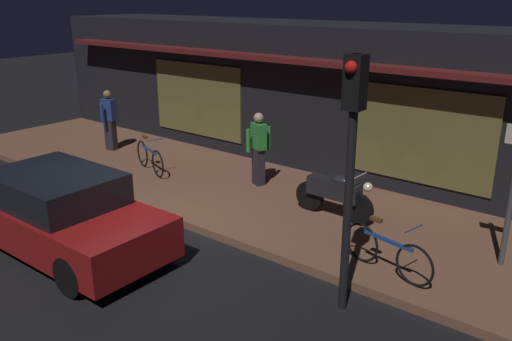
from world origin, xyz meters
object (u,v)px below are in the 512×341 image
Objects in this scene: bicycle_parked at (150,157)px; person_photographer at (109,119)px; motorcycle at (335,193)px; parked_car_near at (61,213)px; traffic_light_pole at (352,142)px; person_bystander at (259,147)px; bicycle_extra at (387,252)px.

bicycle_parked is 2.47m from person_photographer.
bicycle_parked is at bearing -175.60° from motorcycle.
person_photographer is 5.91m from parked_car_near.
bicycle_parked is at bearing 162.35° from traffic_light_pole.
motorcycle is 1.02× the size of person_photographer.
person_photographer is at bearing 135.20° from parked_car_near.
traffic_light_pole is 5.26m from parked_car_near.
motorcycle is 4.99m from bicycle_parked.
person_bystander reaches higher than bicycle_parked.
bicycle_extra is at bearing 82.40° from traffic_light_pole.
bicycle_extra is at bearing -10.12° from person_photographer.
person_photographer is (-9.06, 1.62, 0.52)m from bicycle_extra.
person_bystander is (2.66, 0.93, 0.52)m from bicycle_parked.
person_bystander is 5.16m from traffic_light_pole.
traffic_light_pole is at bearing -16.84° from person_photographer.
parked_car_near reaches higher than bicycle_extra.
parked_car_near is at bearing -152.50° from bicycle_extra.
parked_car_near is (-4.73, -1.46, -1.77)m from traffic_light_pole.
traffic_light_pole reaches higher than bicycle_extra.
traffic_light_pole reaches higher than person_photographer.
parked_car_near is (1.85, -3.55, 0.20)m from bicycle_parked.
bicycle_extra is at bearing -25.46° from person_bystander.
person_photographer is 1.00× the size of person_bystander.
motorcycle is 3.47m from traffic_light_pole.
motorcycle is 1.02× the size of person_bystander.
parked_car_near is (4.18, -4.16, -0.32)m from person_photographer.
person_bystander reaches higher than parked_car_near.
bicycle_extra is (6.72, -1.01, 0.00)m from bicycle_parked.
person_photographer is at bearing 163.16° from traffic_light_pole.
motorcycle reaches higher than bicycle_extra.
bicycle_parked is (-4.97, -0.38, -0.14)m from motorcycle.
motorcycle is 1.04× the size of bicycle_extra.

